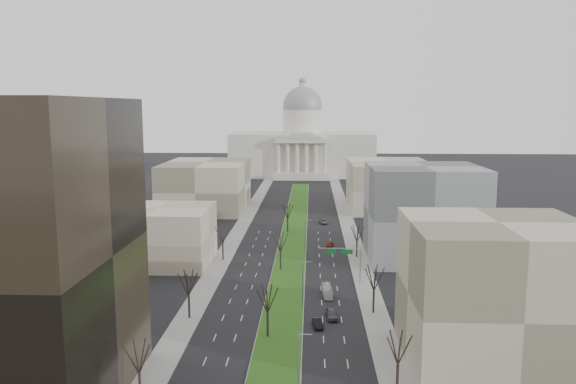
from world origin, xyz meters
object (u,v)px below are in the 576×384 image
(car_grey_near, at_px, (332,314))
(car_grey_far, at_px, (323,222))
(car_black, at_px, (318,323))
(car_red, at_px, (330,244))
(box_van, at_px, (327,291))

(car_grey_near, bearing_deg, car_grey_far, 84.54)
(car_black, height_order, car_red, car_black)
(car_black, distance_m, car_grey_far, 89.37)
(car_red, bearing_deg, box_van, -85.31)
(car_black, height_order, car_grey_far, car_black)
(car_black, xyz_separation_m, car_red, (4.00, 57.97, -0.09))
(car_grey_near, xyz_separation_m, car_black, (-2.69, -4.17, -0.13))
(car_grey_far, xyz_separation_m, box_van, (-0.74, -72.45, 0.34))
(car_black, relative_size, car_red, 1.00)
(car_red, bearing_deg, car_grey_near, -84.15)
(car_grey_near, relative_size, car_grey_far, 1.02)
(car_grey_near, height_order, box_van, box_van)
(car_grey_near, height_order, car_grey_far, car_grey_near)
(car_black, relative_size, car_grey_far, 0.89)
(car_grey_near, distance_m, car_grey_far, 85.16)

